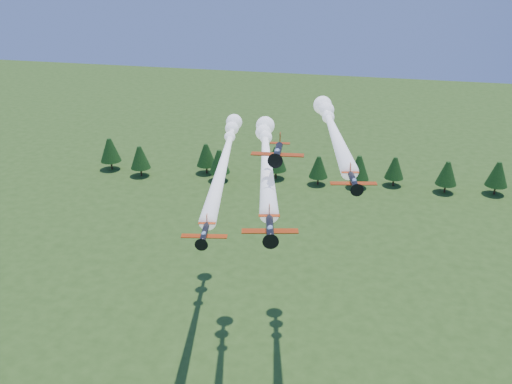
% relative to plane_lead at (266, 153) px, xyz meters
% --- Properties ---
extents(plane_lead, '(16.19, 50.09, 3.70)m').
position_rel_plane_lead_xyz_m(plane_lead, '(0.00, 0.00, 0.00)').
color(plane_lead, black).
rests_on(plane_lead, ground).
extents(plane_left, '(15.97, 60.22, 3.70)m').
position_rel_plane_lead_xyz_m(plane_left, '(-10.37, 10.79, -4.71)').
color(plane_left, black).
rests_on(plane_left, ground).
extents(plane_right, '(14.18, 44.80, 3.70)m').
position_rel_plane_lead_xyz_m(plane_right, '(10.19, 8.48, 2.86)').
color(plane_right, black).
rests_on(plane_right, ground).
extents(plane_slot, '(7.80, 8.46, 2.73)m').
position_rel_plane_lead_xyz_m(plane_slot, '(4.60, -12.97, 4.94)').
color(plane_slot, black).
rests_on(plane_slot, ground).
extents(treeline, '(177.63, 20.67, 11.85)m').
position_rel_plane_lead_xyz_m(treeline, '(-1.00, 92.34, -36.34)').
color(treeline, '#382314').
rests_on(treeline, ground).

